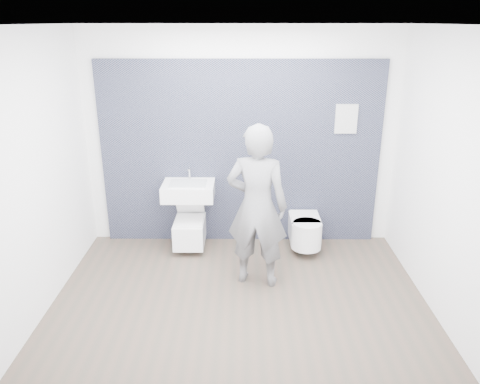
{
  "coord_description": "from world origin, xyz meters",
  "views": [
    {
      "loc": [
        0.03,
        -4.39,
        2.83
      ],
      "look_at": [
        0.0,
        0.6,
        1.0
      ],
      "focal_mm": 35.0,
      "sensor_mm": 36.0,
      "label": 1
    }
  ],
  "objects_px": {
    "toilet_square": "(190,230)",
    "visitor": "(257,207)",
    "toilet_rounded": "(305,231)",
    "washbasin": "(188,190)"
  },
  "relations": [
    {
      "from": "toilet_square",
      "to": "washbasin",
      "type": "bearing_deg",
      "value": 90.0
    },
    {
      "from": "toilet_square",
      "to": "visitor",
      "type": "distance_m",
      "value": 1.35
    },
    {
      "from": "toilet_square",
      "to": "visitor",
      "type": "xyz_separation_m",
      "value": [
        0.85,
        -0.82,
        0.66
      ]
    },
    {
      "from": "toilet_rounded",
      "to": "visitor",
      "type": "bearing_deg",
      "value": -130.41
    },
    {
      "from": "washbasin",
      "to": "visitor",
      "type": "xyz_separation_m",
      "value": [
        0.85,
        -0.85,
        0.12
      ]
    },
    {
      "from": "visitor",
      "to": "toilet_rounded",
      "type": "bearing_deg",
      "value": -119.23
    },
    {
      "from": "toilet_rounded",
      "to": "toilet_square",
      "type": "bearing_deg",
      "value": 177.97
    },
    {
      "from": "toilet_square",
      "to": "toilet_rounded",
      "type": "relative_size",
      "value": 1.04
    },
    {
      "from": "toilet_square",
      "to": "toilet_rounded",
      "type": "xyz_separation_m",
      "value": [
        1.5,
        -0.05,
        0.01
      ]
    },
    {
      "from": "washbasin",
      "to": "visitor",
      "type": "height_order",
      "value": "visitor"
    }
  ]
}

